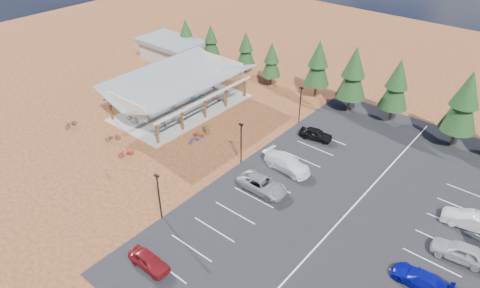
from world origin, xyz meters
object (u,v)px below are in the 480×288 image
at_px(bike_pavilion, 180,83).
at_px(trash_bin_1, 207,131).
at_px(car_7, 421,279).
at_px(bike_5, 176,120).
at_px(car_4, 316,134).
at_px(trash_bin_0, 205,129).
at_px(bike_0, 133,118).
at_px(bike_6, 205,96).
at_px(bike_13, 106,170).
at_px(bike_1, 172,104).
at_px(bike_14, 195,139).
at_px(car_2, 262,184).
at_px(bike_15, 198,134).
at_px(lamp_post_1, 241,141).
at_px(bike_11, 126,153).
at_px(bike_7, 215,97).
at_px(car_0, 149,261).
at_px(outbuilding, 171,50).
at_px(bike_4, 163,123).
at_px(bike_8, 71,124).
at_px(lamp_post_0, 159,194).
at_px(bike_2, 189,97).
at_px(lamp_post_2, 300,103).
at_px(car_8, 461,252).
at_px(bike_3, 212,85).
at_px(bike_12, 113,137).
at_px(car_3, 287,163).
at_px(car_9, 470,220).

xyz_separation_m(bike_pavilion, trash_bin_1, (7.67, -2.87, -3.37)).
relative_size(trash_bin_1, car_7, 0.19).
height_order(bike_5, car_4, car_4).
height_order(trash_bin_0, bike_0, bike_0).
bearing_deg(bike_6, bike_13, -179.29).
bearing_deg(bike_0, car_4, -77.18).
xyz_separation_m(trash_bin_0, bike_5, (-4.40, -0.99, 0.13)).
relative_size(bike_1, bike_14, 0.87).
bearing_deg(car_2, bike_15, 74.43).
bearing_deg(trash_bin_1, bike_5, -171.67).
bearing_deg(lamp_post_1, bike_11, -145.43).
xyz_separation_m(bike_7, car_0, (16.63, -26.32, 0.13)).
bearing_deg(outbuilding, lamp_post_1, -28.89).
distance_m(bike_4, bike_8, 11.98).
xyz_separation_m(bike_8, car_7, (44.17, 3.97, 0.22)).
height_order(lamp_post_0, bike_13, lamp_post_0).
relative_size(bike_8, bike_15, 1.24).
distance_m(trash_bin_0, bike_2, 9.26).
xyz_separation_m(lamp_post_0, lamp_post_1, (0.00, 12.00, 0.00)).
height_order(lamp_post_2, trash_bin_0, lamp_post_2).
distance_m(bike_1, bike_5, 4.52).
bearing_deg(bike_15, car_2, -134.12).
bearing_deg(bike_11, car_8, 36.02).
xyz_separation_m(lamp_post_1, bike_15, (-7.63, 0.80, -2.51)).
bearing_deg(bike_14, bike_0, -165.57).
height_order(bike_3, bike_13, bike_3).
bearing_deg(bike_3, bike_12, -158.33).
bearing_deg(bike_pavilion, bike_4, -69.20).
bearing_deg(bike_13, bike_8, -85.74).
relative_size(bike_pavilion, bike_7, 11.59).
distance_m(trash_bin_1, bike_5, 5.06).
xyz_separation_m(lamp_post_2, bike_3, (-16.02, 0.33, -2.32)).
distance_m(bike_11, car_0, 17.48).
relative_size(bike_14, car_2, 0.35).
bearing_deg(car_7, trash_bin_1, -100.86).
height_order(lamp_post_0, bike_0, lamp_post_0).
relative_size(bike_1, car_7, 0.36).
relative_size(car_3, car_8, 1.17).
height_order(outbuilding, bike_3, outbuilding).
xyz_separation_m(bike_1, bike_14, (8.87, -4.40, -0.10)).
xyz_separation_m(lamp_post_0, bike_6, (-14.29, 20.89, -2.39)).
distance_m(bike_5, bike_11, 9.14).
distance_m(trash_bin_0, bike_15, 1.62).
distance_m(bike_15, car_9, 31.10).
height_order(trash_bin_0, car_2, car_2).
height_order(lamp_post_0, car_4, lamp_post_0).
xyz_separation_m(bike_13, car_7, (32.09, 7.17, 0.20)).
xyz_separation_m(trash_bin_0, car_7, (30.00, -6.43, 0.27)).
bearing_deg(lamp_post_1, bike_0, -173.73).
bearing_deg(car_2, bike_2, 64.19).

